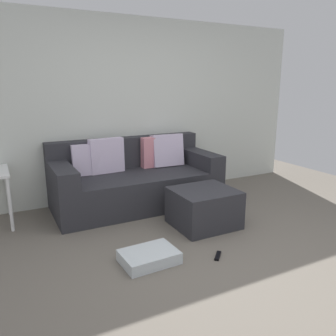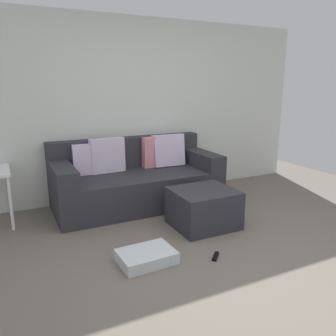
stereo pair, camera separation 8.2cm
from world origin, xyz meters
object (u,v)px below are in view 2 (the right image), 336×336
Objects in this scene: couch_sectional at (136,180)px; ottoman at (203,208)px; remote_near_ottoman at (216,256)px; storage_bin at (146,257)px.

ottoman is (0.42, -1.01, -0.12)m from couch_sectional.
remote_near_ottoman is at bearing -85.48° from couch_sectional.
storage_bin is (-0.48, -1.49, -0.28)m from couch_sectional.
storage_bin is at bearing -151.97° from ottoman.
couch_sectional is at bearing 48.71° from remote_near_ottoman.
couch_sectional reaches higher than storage_bin.
remote_near_ottoman is (0.13, -1.70, -0.32)m from couch_sectional.
ottoman is at bearing -67.62° from couch_sectional.
ottoman reaches higher than remote_near_ottoman.
couch_sectional is 13.27× the size of remote_near_ottoman.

